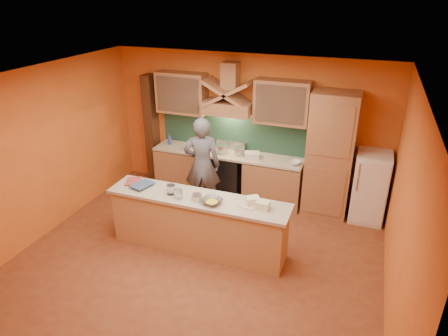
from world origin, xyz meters
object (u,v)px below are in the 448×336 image
(person, at_px, (202,165))
(kitchen_scale, at_px, (197,198))
(stove, at_px, (227,174))
(mixing_bowl, at_px, (212,201))
(fridge, at_px, (370,187))

(person, relative_size, kitchen_scale, 15.50)
(stove, bearing_deg, kitchen_scale, -83.21)
(stove, distance_m, mixing_bowl, 2.14)
(stove, bearing_deg, person, -108.96)
(fridge, relative_size, mixing_bowl, 4.31)
(stove, relative_size, kitchen_scale, 7.66)
(stove, distance_m, kitchen_scale, 2.10)
(mixing_bowl, bearing_deg, kitchen_scale, -178.81)
(person, distance_m, kitchen_scale, 1.41)
(person, bearing_deg, mixing_bowl, 102.75)
(mixing_bowl, bearing_deg, stove, 103.49)
(fridge, relative_size, kitchen_scale, 11.06)
(kitchen_scale, height_order, mixing_bowl, kitchen_scale)
(fridge, xyz_separation_m, kitchen_scale, (-2.46, -2.02, 0.34))
(person, bearing_deg, fridge, 177.33)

